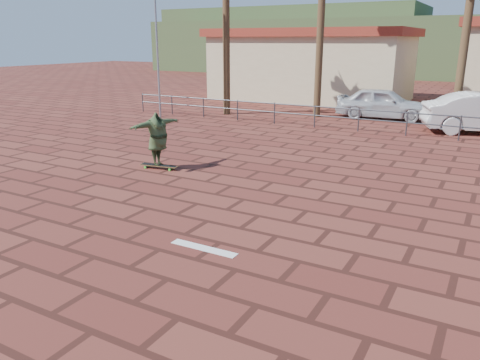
# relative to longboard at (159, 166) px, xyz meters

# --- Properties ---
(ground) EXTENTS (120.00, 120.00, 0.00)m
(ground) POSITION_rel_longboard_xyz_m (3.68, -2.95, -0.10)
(ground) COLOR maroon
(ground) RESTS_ON ground
(paint_stripe) EXTENTS (1.40, 0.22, 0.01)m
(paint_stripe) POSITION_rel_longboard_xyz_m (4.38, -4.15, -0.10)
(paint_stripe) COLOR white
(paint_stripe) RESTS_ON ground
(guardrail) EXTENTS (24.06, 0.06, 1.00)m
(guardrail) POSITION_rel_longboard_xyz_m (3.68, 9.05, 0.58)
(guardrail) COLOR #47494F
(guardrail) RESTS_ON ground
(flagpole) EXTENTS (1.30, 0.10, 8.00)m
(flagpole) POSITION_rel_longboard_xyz_m (-6.20, 8.05, 4.54)
(flagpole) COLOR gray
(flagpole) RESTS_ON ground
(building_west) EXTENTS (12.60, 7.60, 4.50)m
(building_west) POSITION_rel_longboard_xyz_m (-2.32, 19.05, 2.18)
(building_west) COLOR beige
(building_west) RESTS_ON ground
(hill_front) EXTENTS (70.00, 18.00, 6.00)m
(hill_front) POSITION_rel_longboard_xyz_m (3.68, 47.05, 2.90)
(hill_front) COLOR #384C28
(hill_front) RESTS_ON ground
(hill_back) EXTENTS (35.00, 14.00, 8.00)m
(hill_back) POSITION_rel_longboard_xyz_m (-18.32, 53.05, 3.90)
(hill_back) COLOR #384C28
(hill_back) RESTS_ON ground
(longboard) EXTENTS (1.25, 0.47, 0.12)m
(longboard) POSITION_rel_longboard_xyz_m (0.00, 0.00, 0.00)
(longboard) COLOR olive
(longboard) RESTS_ON ground
(skateboarder) EXTENTS (0.79, 2.05, 1.62)m
(skateboarder) POSITION_rel_longboard_xyz_m (0.00, -0.00, 0.83)
(skateboarder) COLOR #354726
(skateboarder) RESTS_ON longboard
(car_silver) EXTENTS (4.66, 2.19, 1.54)m
(car_silver) POSITION_rel_longboard_xyz_m (3.79, 13.05, 0.67)
(car_silver) COLOR silver
(car_silver) RESTS_ON ground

